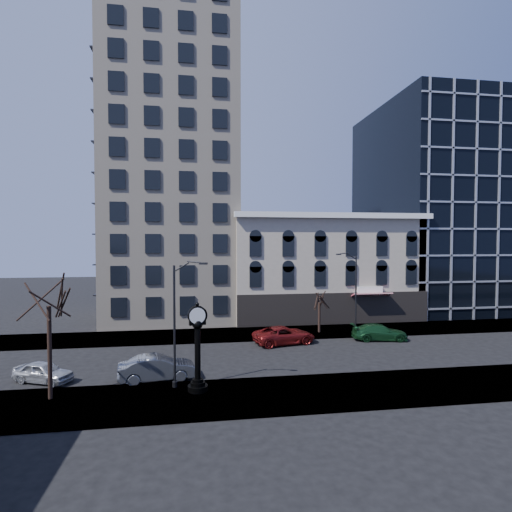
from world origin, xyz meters
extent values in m
plane|color=black|center=(0.00, 0.00, 0.00)|extent=(160.00, 160.00, 0.00)
cube|color=gray|center=(0.00, 8.00, 0.06)|extent=(160.00, 6.00, 0.12)
cube|color=gray|center=(0.00, -8.00, 0.06)|extent=(160.00, 6.00, 0.12)
cube|color=beige|center=(-6.00, 19.00, 19.00)|extent=(15.00, 15.00, 38.00)
cube|color=white|center=(-6.00, 19.00, 38.30)|extent=(15.40, 15.40, 0.60)
cube|color=#B1A592|center=(12.00, 16.00, 6.00)|extent=(22.00, 10.00, 12.00)
cube|color=white|center=(12.00, 10.80, 12.20)|extent=(22.60, 0.80, 0.60)
cube|color=black|center=(12.00, 10.95, 1.80)|extent=(22.00, 0.30, 3.60)
cube|color=maroon|center=(16.00, 10.40, 3.40)|extent=(4.50, 1.18, 0.55)
cube|color=black|center=(32.00, 21.00, 14.00)|extent=(20.00, 20.00, 28.00)
cylinder|color=black|center=(-3.28, -6.88, 0.29)|extent=(1.24, 1.24, 0.34)
cylinder|color=black|center=(-3.28, -6.88, 0.57)|extent=(0.90, 0.90, 0.22)
cylinder|color=black|center=(-3.28, -6.88, 0.77)|extent=(0.67, 0.67, 0.18)
cylinder|color=black|center=(-3.28, -6.88, 2.48)|extent=(0.36, 0.36, 3.26)
sphere|color=black|center=(-3.28, -6.88, 4.22)|extent=(0.63, 0.63, 0.63)
cube|color=black|center=(-3.28, -6.88, 4.33)|extent=(1.04, 0.45, 0.28)
cylinder|color=black|center=(-3.28, -6.88, 4.78)|extent=(1.22, 0.59, 1.17)
cylinder|color=white|center=(-3.28, -7.07, 4.78)|extent=(0.97, 0.23, 0.99)
cylinder|color=white|center=(-3.28, -6.69, 4.78)|extent=(0.97, 0.23, 0.99)
sphere|color=black|center=(-3.28, -6.88, 5.45)|extent=(0.22, 0.22, 0.22)
cylinder|color=black|center=(-4.70, -6.03, 3.96)|extent=(0.14, 0.14, 7.67)
cylinder|color=black|center=(-4.70, -6.03, 0.30)|extent=(0.32, 0.32, 0.36)
cube|color=black|center=(-3.09, -6.56, 7.93)|extent=(0.53, 0.34, 0.12)
cylinder|color=black|center=(12.53, 6.54, 4.01)|extent=(0.14, 0.14, 7.79)
cylinder|color=black|center=(12.53, 6.54, 0.30)|extent=(0.33, 0.33, 0.36)
cube|color=black|center=(10.81, 6.40, 8.04)|extent=(0.51, 0.24, 0.13)
cylinder|color=black|center=(-11.79, -6.82, 2.83)|extent=(0.25, 0.25, 5.43)
cylinder|color=black|center=(9.01, 7.42, 1.62)|extent=(0.25, 0.25, 3.00)
imported|color=#A5A8AD|center=(-13.34, -3.49, 0.68)|extent=(4.27, 3.03, 1.35)
imported|color=#595B60|center=(-5.93, -4.24, 0.83)|extent=(5.27, 2.52, 1.67)
imported|color=maroon|center=(4.57, 3.86, 0.79)|extent=(6.10, 3.73, 1.58)
imported|color=#143F1E|center=(13.78, 3.84, 0.75)|extent=(5.40, 2.87, 1.49)
camera|label=1|loc=(-3.38, -31.32, 9.25)|focal=28.00mm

